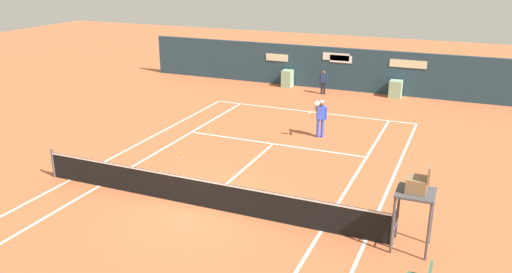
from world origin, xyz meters
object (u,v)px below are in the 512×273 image
tennis_ball_by_sideline (180,153)px  umpire_chair (416,192)px  tennis_ball_mid_court (209,130)px  ball_kid_right_post (323,81)px  tennis_ball_near_service_line (340,124)px  player_on_baseline (321,116)px

tennis_ball_by_sideline → umpire_chair: bearing=-21.5°
tennis_ball_mid_court → ball_kid_right_post: bearing=71.6°
umpire_chair → tennis_ball_mid_court: bearing=55.4°
tennis_ball_near_service_line → umpire_chair: bearing=-65.9°
umpire_chair → tennis_ball_mid_court: (-9.84, 6.78, -1.66)m
umpire_chair → tennis_ball_mid_court: size_ratio=36.64×
tennis_ball_mid_court → tennis_ball_near_service_line: 6.27m
player_on_baseline → tennis_ball_by_sideline: 6.32m
umpire_chair → tennis_ball_near_service_line: (-4.54, 10.14, -1.66)m
player_on_baseline → ball_kid_right_post: bearing=-97.3°
umpire_chair → tennis_ball_by_sideline: umpire_chair is taller
tennis_ball_mid_court → tennis_ball_by_sideline: bearing=-84.3°
tennis_ball_mid_court → tennis_ball_by_sideline: size_ratio=1.00×
tennis_ball_by_sideline → tennis_ball_near_service_line: bearing=52.0°
umpire_chair → ball_kid_right_post: size_ratio=1.80×
player_on_baseline → tennis_ball_mid_court: bearing=-9.0°
ball_kid_right_post → tennis_ball_by_sideline: 12.03m
umpire_chair → tennis_ball_by_sideline: bearing=68.5°
player_on_baseline → umpire_chair: bearing=99.2°
ball_kid_right_post → tennis_ball_by_sideline: ball_kid_right_post is taller
ball_kid_right_post → tennis_ball_mid_court: bearing=64.0°
tennis_ball_mid_court → tennis_ball_by_sideline: same height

